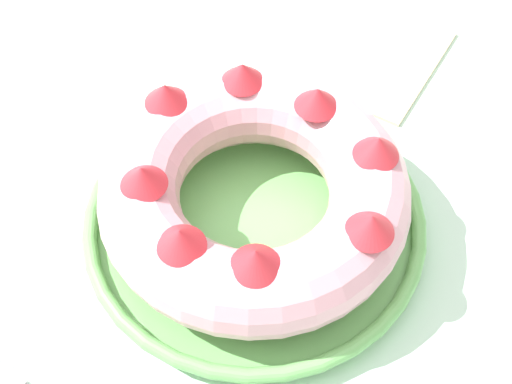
# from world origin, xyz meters

# --- Properties ---
(dining_table) EXTENTS (1.21, 1.26, 0.78)m
(dining_table) POSITION_xyz_m (0.00, 0.00, 0.69)
(dining_table) COLOR silver
(dining_table) RESTS_ON ground_plane
(serving_dish) EXTENTS (0.28, 0.28, 0.02)m
(serving_dish) POSITION_xyz_m (-0.03, -0.00, 0.79)
(serving_dish) COLOR #6BB760
(serving_dish) RESTS_ON dining_table
(bundt_cake) EXTENTS (0.25, 0.25, 0.08)m
(bundt_cake) POSITION_xyz_m (-0.03, -0.00, 0.83)
(bundt_cake) COLOR #E09EAD
(bundt_cake) RESTS_ON serving_dish
(napkin) EXTENTS (0.16, 0.12, 0.00)m
(napkin) POSITION_xyz_m (0.22, -0.03, 0.78)
(napkin) COLOR beige
(napkin) RESTS_ON dining_table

